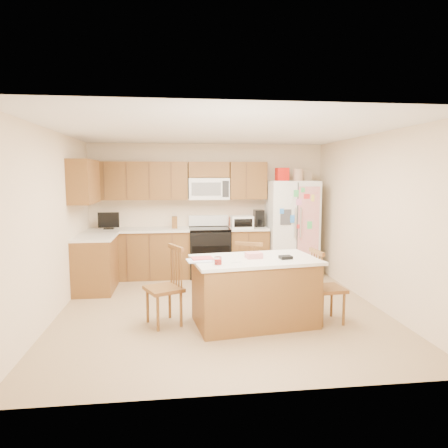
{
  "coord_description": "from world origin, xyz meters",
  "views": [
    {
      "loc": [
        -0.62,
        -5.49,
        1.9
      ],
      "look_at": [
        0.09,
        0.35,
        1.18
      ],
      "focal_mm": 32.0,
      "sensor_mm": 36.0,
      "label": 1
    }
  ],
  "objects": [
    {
      "name": "ground",
      "position": [
        0.0,
        0.0,
        0.0
      ],
      "size": [
        4.5,
        4.5,
        0.0
      ],
      "primitive_type": "plane",
      "color": "tan",
      "rests_on": "ground"
    },
    {
      "name": "room_shell",
      "position": [
        0.0,
        0.0,
        1.44
      ],
      "size": [
        4.6,
        4.6,
        2.52
      ],
      "color": "beige",
      "rests_on": "ground"
    },
    {
      "name": "cabinetry",
      "position": [
        -0.98,
        1.79,
        0.91
      ],
      "size": [
        3.36,
        1.56,
        2.15
      ],
      "color": "brown",
      "rests_on": "ground"
    },
    {
      "name": "stove",
      "position": [
        0.0,
        1.94,
        0.47
      ],
      "size": [
        0.76,
        0.65,
        1.13
      ],
      "color": "black",
      "rests_on": "ground"
    },
    {
      "name": "refrigerator",
      "position": [
        1.57,
        1.87,
        0.92
      ],
      "size": [
        0.9,
        0.79,
        2.04
      ],
      "color": "white",
      "rests_on": "ground"
    },
    {
      "name": "island",
      "position": [
        0.36,
        -0.61,
        0.43
      ],
      "size": [
        1.71,
        1.12,
        0.95
      ],
      "color": "brown",
      "rests_on": "ground"
    },
    {
      "name": "windsor_chair_left",
      "position": [
        -0.77,
        -0.49,
        0.48
      ],
      "size": [
        0.56,
        0.57,
        1.01
      ],
      "color": "brown",
      "rests_on": "ground"
    },
    {
      "name": "windsor_chair_back",
      "position": [
        0.45,
        0.13,
        0.45
      ],
      "size": [
        0.52,
        0.51,
        0.96
      ],
      "color": "brown",
      "rests_on": "ground"
    },
    {
      "name": "windsor_chair_right",
      "position": [
        1.29,
        -0.66,
        0.45
      ],
      "size": [
        0.42,
        0.44,
        0.96
      ],
      "color": "brown",
      "rests_on": "ground"
    }
  ]
}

